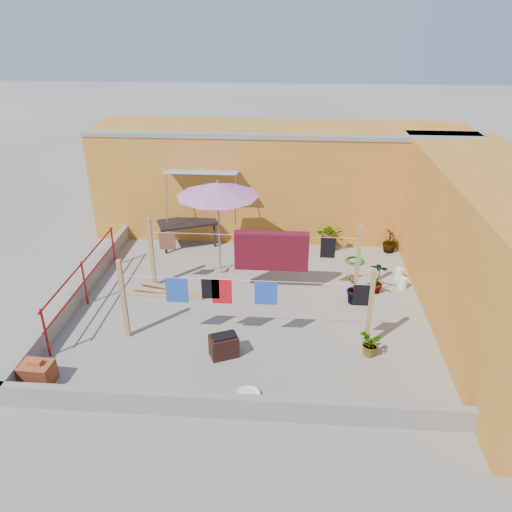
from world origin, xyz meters
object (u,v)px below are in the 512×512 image
at_px(green_hose, 355,260).
at_px(white_basin, 248,395).
at_px(plant_back_a, 330,237).
at_px(water_jug_a, 399,274).
at_px(brick_stack, 37,373).
at_px(water_jug_b, 403,283).
at_px(patio_umbrella, 218,190).
at_px(brazier, 224,346).
at_px(outdoor_table, 187,224).

bearing_deg(green_hose, white_basin, -113.76).
bearing_deg(plant_back_a, water_jug_a, -43.92).
bearing_deg(brick_stack, water_jug_a, 31.61).
xyz_separation_m(brick_stack, water_jug_b, (7.40, 4.10, -0.07)).
bearing_deg(brick_stack, water_jug_b, 29.01).
relative_size(water_jug_a, water_jug_b, 1.02).
distance_m(white_basin, green_hose, 6.08).
xyz_separation_m(patio_umbrella, plant_back_a, (2.95, 1.49, -1.83)).
bearing_deg(patio_umbrella, brazier, -80.87).
height_order(white_basin, plant_back_a, plant_back_a).
distance_m(brick_stack, plant_back_a, 8.42).
bearing_deg(water_jug_b, brazier, -143.35).
xyz_separation_m(patio_umbrella, water_jug_a, (4.66, -0.15, -2.09)).
relative_size(outdoor_table, brick_stack, 3.00).
relative_size(white_basin, water_jug_a, 1.30).
bearing_deg(white_basin, patio_umbrella, 103.80).
relative_size(brick_stack, green_hose, 1.13).
bearing_deg(plant_back_a, outdoor_table, 180.00).
height_order(brick_stack, water_jug_b, brick_stack).
bearing_deg(brazier, plant_back_a, 65.18).
bearing_deg(green_hose, water_jug_b, -53.30).
bearing_deg(white_basin, water_jug_a, 53.11).
distance_m(water_jug_a, water_jug_b, 0.45).
bearing_deg(plant_back_a, patio_umbrella, -153.16).
height_order(brazier, water_jug_a, brazier).
distance_m(patio_umbrella, water_jug_b, 5.14).
xyz_separation_m(outdoor_table, water_jug_b, (5.81, -2.09, -0.54)).
xyz_separation_m(outdoor_table, brazier, (1.74, -5.12, -0.45)).
height_order(outdoor_table, green_hose, outdoor_table).
xyz_separation_m(water_jug_a, green_hose, (-1.03, 0.93, -0.12)).
bearing_deg(brick_stack, outdoor_table, 75.62).
height_order(outdoor_table, water_jug_a, outdoor_table).
xyz_separation_m(white_basin, water_jug_a, (3.48, 4.64, 0.11)).
bearing_deg(green_hose, brazier, -124.59).
height_order(patio_umbrella, plant_back_a, patio_umbrella).
bearing_deg(water_jug_a, water_jug_b, -90.00).
height_order(patio_umbrella, water_jug_b, patio_umbrella).
bearing_deg(brazier, green_hose, 55.41).
xyz_separation_m(brick_stack, brazier, (3.33, 1.07, 0.02)).
xyz_separation_m(patio_umbrella, green_hose, (3.63, 0.78, -2.21)).
height_order(white_basin, water_jug_b, water_jug_b).
xyz_separation_m(brazier, water_jug_b, (4.07, 3.03, -0.09)).
distance_m(water_jug_b, green_hose, 1.73).
distance_m(outdoor_table, brick_stack, 6.41).
distance_m(water_jug_a, plant_back_a, 2.38).
xyz_separation_m(white_basin, plant_back_a, (1.78, 6.28, 0.37)).
xyz_separation_m(brick_stack, white_basin, (3.92, -0.08, -0.18)).
bearing_deg(plant_back_a, brazier, -114.82).
bearing_deg(water_jug_a, green_hose, 137.91).
bearing_deg(patio_umbrella, water_jug_a, -1.81).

